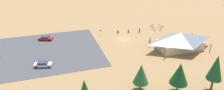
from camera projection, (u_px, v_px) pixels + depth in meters
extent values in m
plane|color=#937047|center=(123.00, 39.00, 71.13)|extent=(160.00, 160.00, 0.00)
cube|color=#424247|center=(38.00, 52.00, 62.27)|extent=(35.91, 28.52, 0.05)
cube|color=#C6B28E|center=(179.00, 45.00, 63.71)|extent=(12.92, 6.62, 2.61)
pyramid|color=slate|center=(181.00, 37.00, 62.64)|extent=(15.40, 9.10, 2.56)
cylinder|color=brown|center=(192.00, 37.00, 69.56)|extent=(0.20, 0.20, 2.61)
cylinder|color=brown|center=(150.00, 42.00, 65.44)|extent=(0.20, 0.20, 2.61)
cylinder|color=brown|center=(211.00, 48.00, 61.99)|extent=(0.20, 0.20, 2.61)
cylinder|color=brown|center=(165.00, 55.00, 57.87)|extent=(0.20, 0.20, 2.61)
cylinder|color=brown|center=(118.00, 32.00, 76.03)|extent=(0.60, 0.60, 0.90)
cylinder|color=#99999E|center=(101.00, 33.00, 73.59)|extent=(0.08, 0.08, 2.20)
cube|color=#1959B2|center=(101.00, 30.00, 73.25)|extent=(0.56, 0.04, 0.40)
cylinder|color=brown|center=(212.00, 84.00, 45.06)|extent=(0.45, 0.45, 2.86)
cone|color=#194C23|center=(216.00, 67.00, 43.34)|extent=(3.17, 3.17, 5.44)
cylinder|color=brown|center=(140.00, 86.00, 45.30)|extent=(0.39, 0.39, 1.90)
cone|color=#235B2D|center=(141.00, 74.00, 44.01)|extent=(3.28, 3.28, 4.30)
cylinder|color=brown|center=(177.00, 87.00, 44.66)|extent=(0.39, 0.39, 2.22)
cone|color=#14421E|center=(180.00, 73.00, 43.25)|extent=(3.77, 3.77, 4.59)
torus|color=black|center=(159.00, 25.00, 83.06)|extent=(0.32, 0.60, 0.65)
torus|color=black|center=(161.00, 26.00, 82.33)|extent=(0.32, 0.60, 0.65)
cylinder|color=orange|center=(160.00, 25.00, 82.65)|extent=(0.47, 0.92, 0.04)
cylinder|color=orange|center=(160.00, 25.00, 82.75)|extent=(0.04, 0.04, 0.36)
cube|color=black|center=(160.00, 24.00, 82.68)|extent=(0.16, 0.21, 0.05)
cylinder|color=orange|center=(161.00, 25.00, 82.32)|extent=(0.04, 0.04, 0.40)
cylinder|color=black|center=(161.00, 25.00, 82.24)|extent=(0.45, 0.24, 0.03)
torus|color=black|center=(160.00, 30.00, 77.98)|extent=(0.58, 0.36, 0.65)
torus|color=black|center=(161.00, 29.00, 78.66)|extent=(0.58, 0.36, 0.65)
cylinder|color=silver|center=(161.00, 30.00, 78.27)|extent=(0.83, 0.49, 0.04)
cylinder|color=silver|center=(160.00, 29.00, 78.12)|extent=(0.04, 0.04, 0.37)
cube|color=black|center=(161.00, 29.00, 78.04)|extent=(0.21, 0.17, 0.05)
cylinder|color=silver|center=(161.00, 29.00, 78.50)|extent=(0.04, 0.04, 0.43)
cylinder|color=black|center=(161.00, 28.00, 78.41)|extent=(0.27, 0.43, 0.03)
torus|color=black|center=(152.00, 28.00, 79.56)|extent=(0.65, 0.24, 0.67)
torus|color=black|center=(154.00, 28.00, 80.13)|extent=(0.65, 0.24, 0.67)
cylinder|color=#722D9E|center=(153.00, 28.00, 79.80)|extent=(0.97, 0.34, 0.04)
cylinder|color=#722D9E|center=(153.00, 28.00, 79.67)|extent=(0.04, 0.04, 0.35)
cube|color=black|center=(153.00, 27.00, 79.59)|extent=(0.21, 0.14, 0.05)
cylinder|color=#722D9E|center=(154.00, 27.00, 79.97)|extent=(0.04, 0.04, 0.48)
cylinder|color=black|center=(154.00, 27.00, 79.87)|extent=(0.17, 0.47, 0.03)
torus|color=black|center=(150.00, 27.00, 81.40)|extent=(0.67, 0.24, 0.68)
torus|color=black|center=(152.00, 26.00, 81.94)|extent=(0.67, 0.24, 0.68)
cylinder|color=yellow|center=(151.00, 26.00, 81.62)|extent=(0.92, 0.31, 0.04)
cylinder|color=yellow|center=(151.00, 26.00, 81.49)|extent=(0.04, 0.04, 0.42)
cube|color=black|center=(151.00, 25.00, 81.40)|extent=(0.21, 0.13, 0.05)
cylinder|color=yellow|center=(152.00, 26.00, 81.79)|extent=(0.04, 0.04, 0.46)
cylinder|color=black|center=(152.00, 25.00, 81.69)|extent=(0.17, 0.47, 0.03)
torus|color=black|center=(155.00, 30.00, 77.69)|extent=(0.07, 0.75, 0.75)
torus|color=black|center=(154.00, 29.00, 78.57)|extent=(0.07, 0.75, 0.75)
cylinder|color=#197A7F|center=(155.00, 30.00, 78.08)|extent=(0.08, 0.95, 0.04)
cylinder|color=#197A7F|center=(155.00, 29.00, 77.88)|extent=(0.04, 0.04, 0.42)
cube|color=black|center=(155.00, 29.00, 77.80)|extent=(0.09, 0.20, 0.05)
cylinder|color=#197A7F|center=(154.00, 29.00, 78.38)|extent=(0.04, 0.04, 0.49)
cylinder|color=black|center=(154.00, 28.00, 78.28)|extent=(0.48, 0.05, 0.03)
torus|color=black|center=(153.00, 25.00, 82.84)|extent=(0.17, 0.70, 0.71)
torus|color=black|center=(151.00, 24.00, 83.67)|extent=(0.17, 0.70, 0.71)
cylinder|color=#B7B7BC|center=(152.00, 25.00, 83.21)|extent=(0.22, 0.94, 0.04)
cylinder|color=#B7B7BC|center=(153.00, 24.00, 83.02)|extent=(0.04, 0.04, 0.42)
cube|color=black|center=(153.00, 24.00, 82.93)|extent=(0.12, 0.21, 0.05)
cylinder|color=#B7B7BC|center=(152.00, 24.00, 83.49)|extent=(0.04, 0.04, 0.46)
cylinder|color=black|center=(152.00, 23.00, 83.40)|extent=(0.48, 0.12, 0.03)
torus|color=black|center=(149.00, 42.00, 68.25)|extent=(0.05, 0.70, 0.70)
torus|color=black|center=(151.00, 43.00, 67.36)|extent=(0.05, 0.70, 0.70)
cylinder|color=#1E7F38|center=(150.00, 42.00, 67.76)|extent=(0.05, 0.94, 0.04)
cylinder|color=#1E7F38|center=(150.00, 42.00, 67.88)|extent=(0.04, 0.04, 0.38)
cube|color=black|center=(150.00, 41.00, 67.80)|extent=(0.08, 0.20, 0.05)
cylinder|color=#1E7F38|center=(151.00, 42.00, 67.34)|extent=(0.04, 0.04, 0.51)
cylinder|color=black|center=(151.00, 41.00, 67.24)|extent=(0.48, 0.04, 0.03)
torus|color=black|center=(161.00, 27.00, 80.66)|extent=(0.61, 0.33, 0.67)
torus|color=black|center=(163.00, 27.00, 81.35)|extent=(0.61, 0.33, 0.67)
cylinder|color=red|center=(162.00, 27.00, 80.96)|extent=(0.92, 0.48, 0.04)
cylinder|color=red|center=(162.00, 27.00, 80.81)|extent=(0.04, 0.04, 0.35)
cube|color=black|center=(162.00, 26.00, 80.74)|extent=(0.21, 0.16, 0.05)
cylinder|color=red|center=(163.00, 26.00, 81.20)|extent=(0.04, 0.04, 0.40)
cylinder|color=black|center=(163.00, 26.00, 81.11)|extent=(0.24, 0.44, 0.03)
torus|color=black|center=(161.00, 28.00, 79.81)|extent=(0.67, 0.40, 0.74)
torus|color=black|center=(158.00, 28.00, 79.98)|extent=(0.67, 0.40, 0.74)
cylinder|color=#2347B7|center=(159.00, 28.00, 79.85)|extent=(0.78, 0.46, 0.04)
cylinder|color=#2347B7|center=(160.00, 27.00, 79.77)|extent=(0.04, 0.04, 0.45)
cube|color=black|center=(160.00, 27.00, 79.68)|extent=(0.21, 0.17, 0.05)
cylinder|color=#2347B7|center=(158.00, 27.00, 79.86)|extent=(0.04, 0.04, 0.52)
cylinder|color=black|center=(158.00, 27.00, 79.75)|extent=(0.26, 0.44, 0.03)
cube|color=red|center=(46.00, 39.00, 70.14)|extent=(4.83, 3.45, 0.57)
cube|color=#2D3842|center=(45.00, 37.00, 69.90)|extent=(2.93, 2.49, 0.58)
cylinder|color=black|center=(40.00, 40.00, 69.60)|extent=(0.68, 0.45, 0.64)
cylinder|color=black|center=(42.00, 38.00, 71.09)|extent=(0.68, 0.45, 0.64)
cylinder|color=black|center=(49.00, 40.00, 69.34)|extent=(0.68, 0.45, 0.64)
cylinder|color=black|center=(51.00, 38.00, 70.84)|extent=(0.68, 0.45, 0.64)
cube|color=#BCBCC1|center=(43.00, 65.00, 54.43)|extent=(4.78, 3.00, 0.64)
cube|color=#2D3842|center=(43.00, 63.00, 54.20)|extent=(2.84, 2.26, 0.49)
cylinder|color=black|center=(36.00, 67.00, 53.72)|extent=(0.68, 0.38, 0.64)
cylinder|color=black|center=(38.00, 64.00, 55.23)|extent=(0.68, 0.38, 0.64)
cylinder|color=black|center=(48.00, 67.00, 53.82)|extent=(0.68, 0.38, 0.64)
cylinder|color=black|center=(50.00, 64.00, 55.33)|extent=(0.68, 0.38, 0.64)
cube|color=#2D3347|center=(128.00, 31.00, 76.32)|extent=(0.39, 0.36, 0.94)
cylinder|color=silver|center=(128.00, 30.00, 76.01)|extent=(0.36, 0.36, 0.55)
sphere|color=tan|center=(128.00, 28.00, 75.84)|extent=(0.24, 0.24, 0.24)
cube|color=#2D3347|center=(150.00, 40.00, 69.28)|extent=(0.34, 0.38, 0.95)
cylinder|color=silver|center=(150.00, 38.00, 68.96)|extent=(0.36, 0.36, 0.58)
sphere|color=tan|center=(150.00, 37.00, 68.79)|extent=(0.24, 0.24, 0.24)
cube|color=#2D3347|center=(140.00, 31.00, 76.53)|extent=(0.27, 0.34, 0.84)
cylinder|color=black|center=(140.00, 29.00, 76.22)|extent=(0.36, 0.36, 0.65)
sphere|color=tan|center=(140.00, 28.00, 76.03)|extent=(0.24, 0.24, 0.24)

